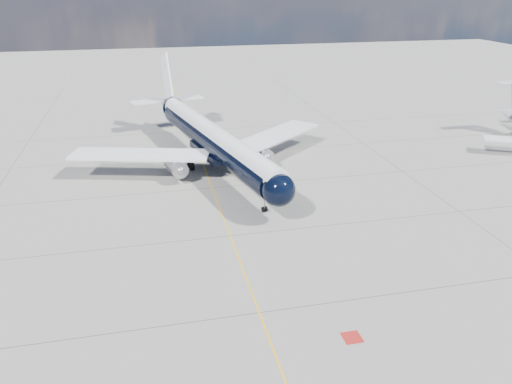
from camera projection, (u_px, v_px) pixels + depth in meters
ground at (207, 176)px, 76.18m from camera, size 320.00×320.00×0.00m
taxiway_centerline at (212, 188)px, 71.69m from camera, size 0.16×160.00×0.01m
red_marking at (352, 337)px, 41.67m from camera, size 1.60×1.60×0.01m
main_airliner at (211, 138)px, 78.30m from camera, size 42.06×51.93×15.15m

